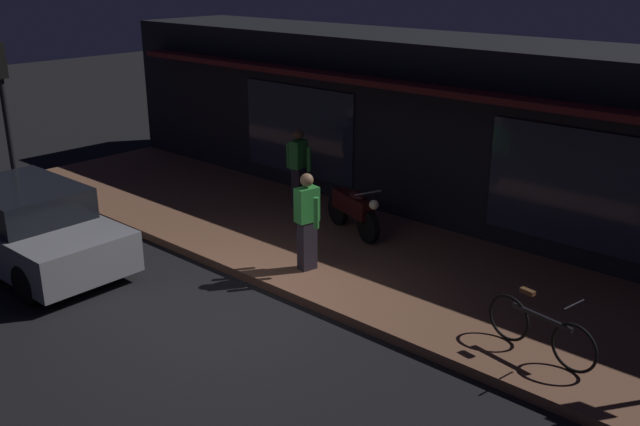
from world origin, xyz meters
TOP-DOWN VIEW (x-y plane):
  - ground_plane at (0.00, 0.00)m, footprint 60.00×60.00m
  - sidewalk_slab at (0.00, 3.00)m, footprint 18.00×4.00m
  - storefront_building at (0.00, 6.39)m, footprint 18.00×3.30m
  - motorcycle at (-0.46, 3.64)m, footprint 1.65×0.77m
  - bicycle_parked at (4.15, 1.86)m, footprint 1.64×0.44m
  - person_photographer at (-2.34, 4.10)m, footprint 0.62×0.41m
  - person_bystander at (0.01, 1.85)m, footprint 0.62×0.42m
  - traffic_light_pole at (-6.41, -0.04)m, footprint 0.24×0.33m
  - parked_car_near at (-3.95, -1.00)m, footprint 4.12×1.82m

SIDE VIEW (x-z plane):
  - ground_plane at x=0.00m, z-range 0.00..0.00m
  - sidewalk_slab at x=0.00m, z-range 0.00..0.15m
  - bicycle_parked at x=4.15m, z-range 0.05..0.96m
  - motorcycle at x=-0.46m, z-range 0.16..1.13m
  - parked_car_near at x=-3.95m, z-range -0.01..1.41m
  - person_photographer at x=-2.34m, z-range 0.19..1.86m
  - person_bystander at x=0.01m, z-range 0.19..1.86m
  - storefront_building at x=0.00m, z-range 0.00..3.60m
  - traffic_light_pole at x=-6.41m, z-range 0.68..4.28m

